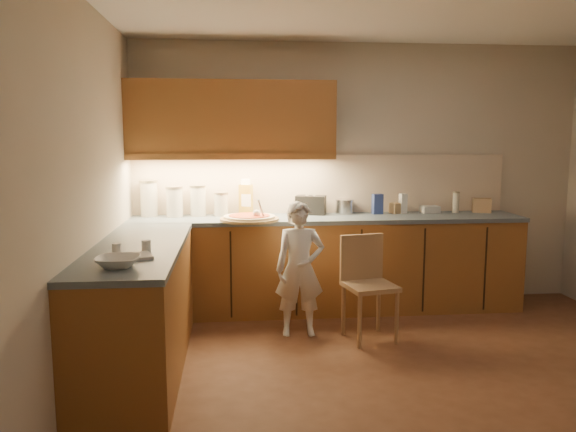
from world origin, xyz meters
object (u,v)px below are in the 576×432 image
Objects in this scene: wooden_chair at (367,279)px; pizza_on_board at (250,218)px; child at (300,269)px; oil_jug at (246,199)px; toaster at (311,205)px.

pizza_on_board is at bearing 136.00° from wooden_chair.
child is 3.23× the size of oil_jug.
pizza_on_board is at bearing -132.99° from toaster.
child is 1.08m from oil_jug.
toaster reaches higher than wooden_chair.
oil_jug is at bearing 118.28° from child.
toaster is (0.61, 0.35, 0.07)m from pizza_on_board.
pizza_on_board reaches higher than wooden_chair.
pizza_on_board is 0.39m from oil_jug.
child is (0.40, -0.49, -0.37)m from pizza_on_board.
oil_jug reaches higher than child.
toaster is at bearing 77.47° from child.
oil_jug is (-0.98, 0.96, 0.58)m from wooden_chair.
oil_jug is at bearing 123.69° from wooden_chair.
toaster is at bearing -0.75° from oil_jug.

